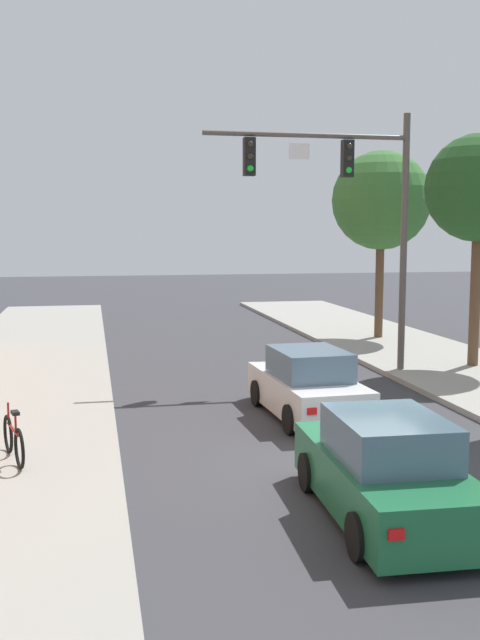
{
  "coord_description": "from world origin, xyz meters",
  "views": [
    {
      "loc": [
        -4.43,
        -11.73,
        4.26
      ],
      "look_at": [
        -0.73,
        6.58,
        2.0
      ],
      "focal_mm": 41.16,
      "sensor_mm": 36.0,
      "label": 1
    }
  ],
  "objects_px": {
    "car_following_green": "(385,472)",
    "street_tree_third": "(381,201)",
    "car_lead_white": "(307,386)",
    "bicycle_leaning": "(14,439)",
    "traffic_signal_mast": "(350,194)",
    "street_tree_second": "(479,189)"
  },
  "relations": [
    {
      "from": "car_following_green",
      "to": "bicycle_leaning",
      "type": "relative_size",
      "value": 2.5
    },
    {
      "from": "traffic_signal_mast",
      "to": "street_tree_third",
      "type": "xyz_separation_m",
      "value": [
        3.6,
        6.49,
        0.1
      ]
    },
    {
      "from": "car_following_green",
      "to": "bicycle_leaning",
      "type": "bearing_deg",
      "value": 148.03
    },
    {
      "from": "car_following_green",
      "to": "street_tree_third",
      "type": "height_order",
      "value": "street_tree_third"
    },
    {
      "from": "car_following_green",
      "to": "car_lead_white",
      "type": "bearing_deg",
      "value": 84.23
    },
    {
      "from": "street_tree_second",
      "to": "traffic_signal_mast",
      "type": "bearing_deg",
      "value": -177.6
    },
    {
      "from": "car_lead_white",
      "to": "street_tree_second",
      "type": "distance_m",
      "value": 9.43
    },
    {
      "from": "car_following_green",
      "to": "traffic_signal_mast",
      "type": "bearing_deg",
      "value": 73.18
    },
    {
      "from": "car_following_green",
      "to": "street_tree_third",
      "type": "xyz_separation_m",
      "value": [
        6.76,
        16.93,
        4.7
      ]
    },
    {
      "from": "bicycle_leaning",
      "to": "street_tree_second",
      "type": "bearing_deg",
      "value": 28.7
    },
    {
      "from": "car_lead_white",
      "to": "car_following_green",
      "type": "relative_size",
      "value": 1.0
    },
    {
      "from": "car_lead_white",
      "to": "bicycle_leaning",
      "type": "bearing_deg",
      "value": -158.17
    },
    {
      "from": "traffic_signal_mast",
      "to": "car_following_green",
      "type": "height_order",
      "value": "traffic_signal_mast"
    },
    {
      "from": "car_lead_white",
      "to": "traffic_signal_mast",
      "type": "bearing_deg",
      "value": 60.0
    },
    {
      "from": "traffic_signal_mast",
      "to": "street_tree_second",
      "type": "bearing_deg",
      "value": 2.4
    },
    {
      "from": "bicycle_leaning",
      "to": "street_tree_third",
      "type": "distance_m",
      "value": 18.9
    },
    {
      "from": "street_tree_second",
      "to": "street_tree_third",
      "type": "distance_m",
      "value": 6.34
    },
    {
      "from": "car_following_green",
      "to": "street_tree_second",
      "type": "bearing_deg",
      "value": 55.47
    },
    {
      "from": "car_lead_white",
      "to": "bicycle_leaning",
      "type": "distance_m",
      "value": 6.74
    },
    {
      "from": "traffic_signal_mast",
      "to": "car_lead_white",
      "type": "relative_size",
      "value": 1.74
    },
    {
      "from": "traffic_signal_mast",
      "to": "bicycle_leaning",
      "type": "bearing_deg",
      "value": -141.84
    },
    {
      "from": "bicycle_leaning",
      "to": "street_tree_second",
      "type": "height_order",
      "value": "street_tree_second"
    }
  ]
}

